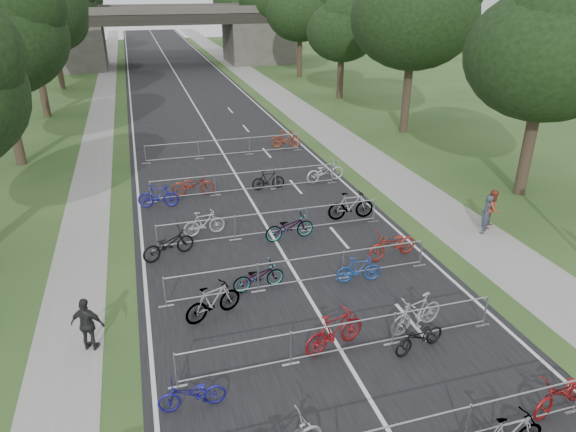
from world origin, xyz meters
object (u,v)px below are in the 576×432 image
(pedestrian_b, at_px, (492,209))
(pedestrian_a, at_px, (486,214))
(pedestrian_c, at_px, (88,325))
(overpass_bridge, at_px, (168,36))

(pedestrian_b, bearing_deg, pedestrian_a, 178.13)
(pedestrian_b, distance_m, pedestrian_c, 16.42)
(overpass_bridge, bearing_deg, pedestrian_b, -79.94)
(pedestrian_a, bearing_deg, pedestrian_c, -30.76)
(overpass_bridge, relative_size, pedestrian_a, 18.35)
(overpass_bridge, xyz_separation_m, pedestrian_c, (-6.80, -55.53, -2.70))
(overpass_bridge, distance_m, pedestrian_a, 53.05)
(pedestrian_a, height_order, pedestrian_b, pedestrian_a)
(pedestrian_a, bearing_deg, overpass_bridge, -123.38)
(overpass_bridge, bearing_deg, pedestrian_a, -80.71)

